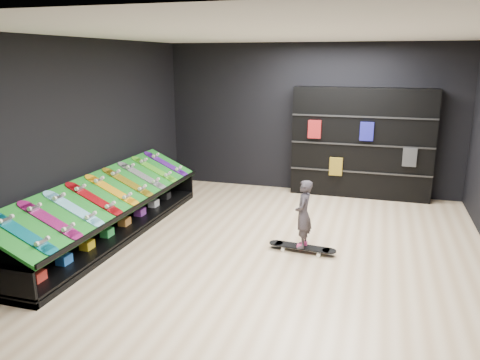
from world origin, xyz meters
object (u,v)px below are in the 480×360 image
(display_rack, at_px, (111,220))
(child, at_px, (303,227))
(floor_skateboard, at_px, (302,249))
(back_shelving, at_px, (361,143))

(display_rack, height_order, child, child)
(floor_skateboard, distance_m, child, 0.34)
(back_shelving, relative_size, child, 4.60)
(back_shelving, bearing_deg, floor_skateboard, -101.18)
(floor_skateboard, relative_size, child, 1.67)
(floor_skateboard, xyz_separation_m, child, (0.00, 0.00, 0.34))
(display_rack, xyz_separation_m, back_shelving, (3.60, 3.32, 0.83))
(floor_skateboard, bearing_deg, child, 0.00)
(back_shelving, distance_m, child, 3.25)
(display_rack, distance_m, back_shelving, 4.96)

